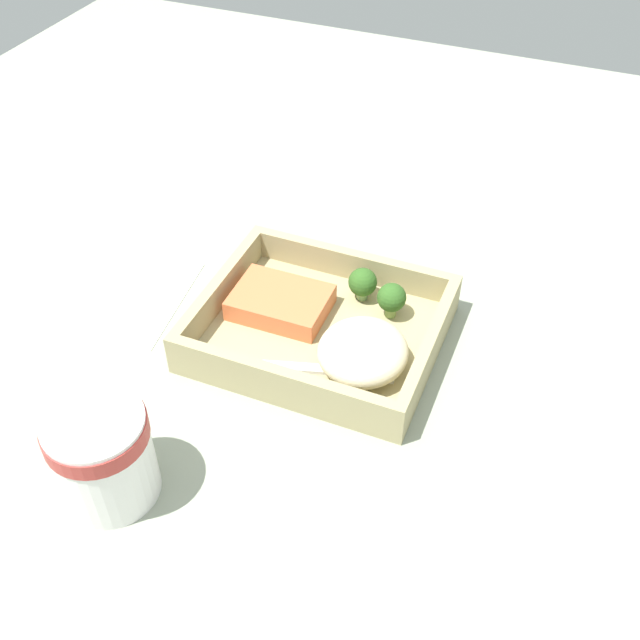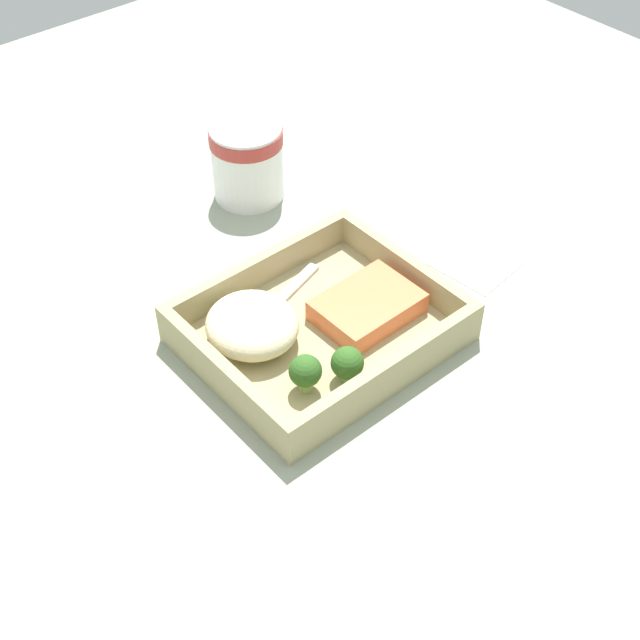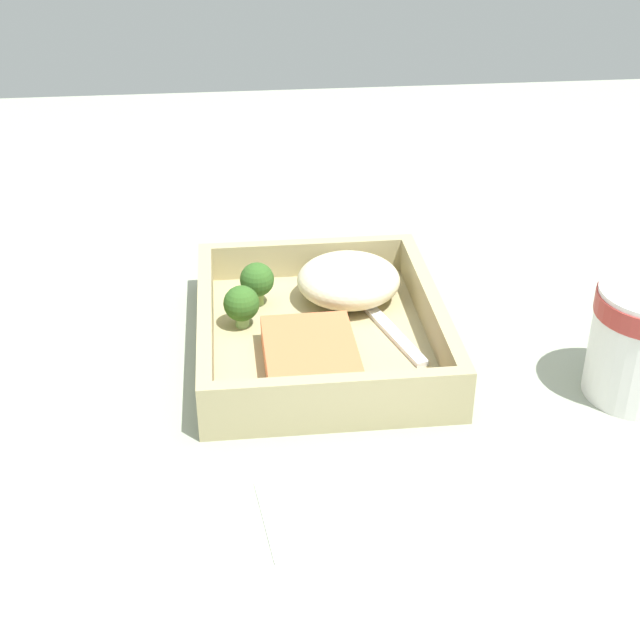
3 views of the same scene
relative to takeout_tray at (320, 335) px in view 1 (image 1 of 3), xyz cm
name	(u,v)px [view 1 (image 1 of 3)]	position (x,y,z in cm)	size (l,w,h in cm)	color
ground_plane	(320,345)	(0.00, 0.00, -1.60)	(160.00, 160.00, 2.00)	gray
takeout_tray	(320,335)	(0.00, 0.00, 0.00)	(24.71, 20.70, 1.20)	tan
tray_rim	(320,319)	(0.00, 0.00, 2.31)	(24.71, 20.70, 3.41)	tan
salmon_fillet	(281,302)	(-5.13, 1.34, 1.75)	(10.15, 7.40, 2.31)	#E76F41
mashed_potatoes	(363,352)	(5.90, -3.27, 2.70)	(9.00, 9.45, 4.20)	beige
broccoli_floret_1	(392,298)	(6.10, 5.08, 3.00)	(3.12, 3.12, 4.08)	#7B9A4F
broccoli_floret_2	(363,283)	(2.31, 6.63, 2.76)	(3.16, 3.16, 3.83)	#7DA665
fork	(326,370)	(2.77, -5.28, 0.82)	(15.61, 6.08, 0.44)	silver
paper_cup	(102,452)	(-9.62, -24.44, 4.61)	(8.61, 8.61, 9.33)	white
receipt_slip	(147,299)	(-20.45, -1.50, -0.48)	(7.76, 15.23, 0.24)	white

